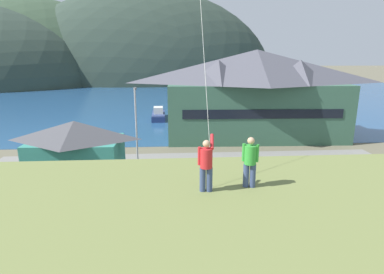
{
  "coord_description": "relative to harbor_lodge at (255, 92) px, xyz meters",
  "views": [
    {
      "loc": [
        -2.0,
        -18.66,
        10.68
      ],
      "look_at": [
        -0.14,
        9.0,
        3.48
      ],
      "focal_mm": 29.68,
      "sensor_mm": 36.0,
      "label": 1
    }
  ],
  "objects": [
    {
      "name": "storage_shed_near_lot",
      "position": [
        -18.88,
        -14.65,
        -3.19
      ],
      "size": [
        7.98,
        5.28,
        5.47
      ],
      "color": "#338475",
      "rests_on": "ground"
    },
    {
      "name": "parked_car_corner_spot",
      "position": [
        -11.49,
        -16.14,
        -4.96
      ],
      "size": [
        4.26,
        2.17,
        1.82
      ],
      "color": "#B28923",
      "rests_on": "parking_lot_pad"
    },
    {
      "name": "far_hill_east_peak",
      "position": [
        -69.23,
        98.16,
        -6.03
      ],
      "size": [
        96.42,
        67.17,
        65.57
      ],
      "primitive_type": "ellipsoid",
      "color": "#334733",
      "rests_on": "ground"
    },
    {
      "name": "wharf_dock",
      "position": [
        -9.66,
        11.95,
        -5.68
      ],
      "size": [
        3.2,
        12.5,
        0.7
      ],
      "color": "#70604C",
      "rests_on": "ground"
    },
    {
      "name": "harbor_lodge",
      "position": [
        0.0,
        0.0,
        0.0
      ],
      "size": [
        24.02,
        10.94,
        11.33
      ],
      "color": "#38604C",
      "rests_on": "ground"
    },
    {
      "name": "parked_car_lone_by_shed",
      "position": [
        -4.01,
        -15.74,
        -4.96
      ],
      "size": [
        4.28,
        2.21,
        1.82
      ],
      "color": "navy",
      "rests_on": "parking_lot_pad"
    },
    {
      "name": "person_companion",
      "position": [
        -8.35,
        -30.61,
        1.24
      ],
      "size": [
        0.54,
        0.4,
        1.74
      ],
      "color": "#384770",
      "rests_on": "grassy_hill_foreground"
    },
    {
      "name": "moored_boat_wharfside",
      "position": [
        -13.1,
        13.2,
        -5.3
      ],
      "size": [
        2.34,
        6.91,
        2.16
      ],
      "color": "navy",
      "rests_on": "ground"
    },
    {
      "name": "moored_boat_outer_mooring",
      "position": [
        -5.92,
        15.32,
        -5.3
      ],
      "size": [
        3.29,
        8.66,
        2.16
      ],
      "color": "#A8A399",
      "rests_on": "ground"
    },
    {
      "name": "far_hill_center_saddle",
      "position": [
        -22.26,
        93.06,
        -6.03
      ],
      "size": [
        106.42,
        51.33,
        72.16
      ],
      "primitive_type": "ellipsoid",
      "color": "#2D3D33",
      "rests_on": "ground"
    },
    {
      "name": "bay_water",
      "position": [
        -8.95,
        38.17,
        -6.01
      ],
      "size": [
        360.0,
        84.0,
        0.03
      ],
      "primitive_type": "cube",
      "color": "navy",
      "rests_on": "ground"
    },
    {
      "name": "parking_lot_pad",
      "position": [
        -8.95,
        -16.83,
        -5.98
      ],
      "size": [
        40.0,
        20.0,
        0.1
      ],
      "primitive_type": "cube",
      "color": "gray",
      "rests_on": "ground"
    },
    {
      "name": "parked_car_front_row_red",
      "position": [
        -5.37,
        -21.26,
        -4.96
      ],
      "size": [
        4.29,
        2.24,
        1.82
      ],
      "color": "slate",
      "rests_on": "parking_lot_pad"
    },
    {
      "name": "parking_light_pole",
      "position": [
        -14.22,
        -11.28,
        -1.54
      ],
      "size": [
        0.24,
        0.78,
        7.68
      ],
      "color": "#ADADB2",
      "rests_on": "parking_lot_pad"
    },
    {
      "name": "parked_car_mid_row_center",
      "position": [
        -13.93,
        -21.51,
        -4.96
      ],
      "size": [
        4.27,
        2.2,
        1.82
      ],
      "color": "#9EA3A8",
      "rests_on": "parking_lot_pad"
    },
    {
      "name": "ground_plane",
      "position": [
        -8.95,
        -21.83,
        -6.03
      ],
      "size": [
        600.0,
        600.0,
        0.0
      ],
      "primitive_type": "plane",
      "color": "#66604C"
    },
    {
      "name": "person_kite_flyer",
      "position": [
        -9.85,
        -30.86,
        1.25
      ],
      "size": [
        0.56,
        0.64,
        1.86
      ],
      "color": "#384770",
      "rests_on": "grassy_hill_foreground"
    },
    {
      "name": "parked_car_back_row_right",
      "position": [
        -19.59,
        -21.67,
        -4.96
      ],
      "size": [
        4.33,
        2.32,
        1.82
      ],
      "color": "silver",
      "rests_on": "parking_lot_pad"
    }
  ]
}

